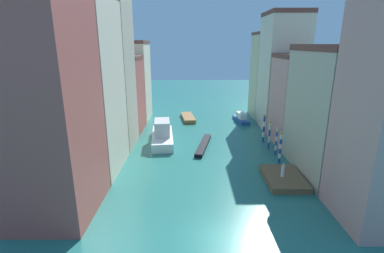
{
  "coord_description": "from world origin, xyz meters",
  "views": [
    {
      "loc": [
        -1.91,
        -18.83,
        14.44
      ],
      "look_at": [
        -1.82,
        25.83,
        1.5
      ],
      "focal_mm": 26.59,
      "sensor_mm": 36.0,
      "label": 1
    }
  ],
  "objects_px": {
    "waterfront_dock": "(283,178)",
    "mooring_pole_3": "(263,128)",
    "vaporetto_white": "(162,135)",
    "motorboat_1": "(187,118)",
    "motorboat_0": "(241,118)",
    "mooring_pole_0": "(280,147)",
    "mooring_pole_2": "(269,135)",
    "person_on_dock": "(282,170)",
    "mooring_pole_1": "(276,140)",
    "gondola_black": "(203,145)"
  },
  "relations": [
    {
      "from": "waterfront_dock",
      "to": "mooring_pole_3",
      "type": "relative_size",
      "value": 1.37
    },
    {
      "from": "vaporetto_white",
      "to": "motorboat_1",
      "type": "distance_m",
      "value": 14.33
    },
    {
      "from": "mooring_pole_3",
      "to": "motorboat_0",
      "type": "height_order",
      "value": "mooring_pole_3"
    },
    {
      "from": "vaporetto_white",
      "to": "motorboat_1",
      "type": "height_order",
      "value": "vaporetto_white"
    },
    {
      "from": "waterfront_dock",
      "to": "vaporetto_white",
      "type": "bearing_deg",
      "value": 138.53
    },
    {
      "from": "mooring_pole_0",
      "to": "motorboat_0",
      "type": "bearing_deg",
      "value": 94.44
    },
    {
      "from": "mooring_pole_2",
      "to": "motorboat_1",
      "type": "bearing_deg",
      "value": 125.29
    },
    {
      "from": "mooring_pole_2",
      "to": "motorboat_1",
      "type": "xyz_separation_m",
      "value": [
        -11.8,
        16.67,
        -1.72
      ]
    },
    {
      "from": "waterfront_dock",
      "to": "motorboat_0",
      "type": "xyz_separation_m",
      "value": [
        -0.53,
        24.87,
        0.34
      ]
    },
    {
      "from": "motorboat_0",
      "to": "motorboat_1",
      "type": "bearing_deg",
      "value": 169.97
    },
    {
      "from": "mooring_pole_0",
      "to": "person_on_dock",
      "type": "bearing_deg",
      "value": -103.35
    },
    {
      "from": "mooring_pole_0",
      "to": "mooring_pole_1",
      "type": "height_order",
      "value": "mooring_pole_1"
    },
    {
      "from": "waterfront_dock",
      "to": "vaporetto_white",
      "type": "relative_size",
      "value": 0.61
    },
    {
      "from": "mooring_pole_0",
      "to": "waterfront_dock",
      "type": "bearing_deg",
      "value": -101.31
    },
    {
      "from": "waterfront_dock",
      "to": "motorboat_0",
      "type": "relative_size",
      "value": 0.98
    },
    {
      "from": "mooring_pole_2",
      "to": "vaporetto_white",
      "type": "height_order",
      "value": "mooring_pole_2"
    },
    {
      "from": "mooring_pole_0",
      "to": "motorboat_0",
      "type": "height_order",
      "value": "mooring_pole_0"
    },
    {
      "from": "gondola_black",
      "to": "vaporetto_white",
      "type": "bearing_deg",
      "value": 161.81
    },
    {
      "from": "mooring_pole_0",
      "to": "vaporetto_white",
      "type": "distance_m",
      "value": 17.47
    },
    {
      "from": "mooring_pole_0",
      "to": "gondola_black",
      "type": "relative_size",
      "value": 0.45
    },
    {
      "from": "person_on_dock",
      "to": "mooring_pole_1",
      "type": "bearing_deg",
      "value": 79.2
    },
    {
      "from": "person_on_dock",
      "to": "motorboat_1",
      "type": "xyz_separation_m",
      "value": [
        -10.61,
        26.96,
        -1.02
      ]
    },
    {
      "from": "motorboat_0",
      "to": "motorboat_1",
      "type": "distance_m",
      "value": 10.49
    },
    {
      "from": "mooring_pole_3",
      "to": "mooring_pole_0",
      "type": "bearing_deg",
      "value": -88.88
    },
    {
      "from": "mooring_pole_0",
      "to": "mooring_pole_3",
      "type": "xyz_separation_m",
      "value": [
        -0.16,
        7.91,
        0.18
      ]
    },
    {
      "from": "mooring_pole_0",
      "to": "motorboat_1",
      "type": "bearing_deg",
      "value": 118.72
    },
    {
      "from": "mooring_pole_2",
      "to": "motorboat_0",
      "type": "xyz_separation_m",
      "value": [
        -1.47,
        14.84,
        -1.42
      ]
    },
    {
      "from": "person_on_dock",
      "to": "mooring_pole_2",
      "type": "height_order",
      "value": "mooring_pole_2"
    },
    {
      "from": "mooring_pole_3",
      "to": "motorboat_1",
      "type": "distance_m",
      "value": 18.16
    },
    {
      "from": "gondola_black",
      "to": "motorboat_1",
      "type": "height_order",
      "value": "motorboat_1"
    },
    {
      "from": "waterfront_dock",
      "to": "motorboat_1",
      "type": "bearing_deg",
      "value": 112.13
    },
    {
      "from": "mooring_pole_3",
      "to": "gondola_black",
      "type": "bearing_deg",
      "value": -167.13
    },
    {
      "from": "mooring_pole_0",
      "to": "motorboat_0",
      "type": "xyz_separation_m",
      "value": [
        -1.54,
        19.83,
        -1.43
      ]
    },
    {
      "from": "mooring_pole_1",
      "to": "mooring_pole_2",
      "type": "distance_m",
      "value": 2.36
    },
    {
      "from": "mooring_pole_3",
      "to": "person_on_dock",
      "type": "bearing_deg",
      "value": -94.77
    },
    {
      "from": "mooring_pole_1",
      "to": "motorboat_1",
      "type": "relative_size",
      "value": 0.57
    },
    {
      "from": "mooring_pole_3",
      "to": "motorboat_0",
      "type": "bearing_deg",
      "value": 96.63
    },
    {
      "from": "mooring_pole_1",
      "to": "vaporetto_white",
      "type": "height_order",
      "value": "mooring_pole_1"
    },
    {
      "from": "vaporetto_white",
      "to": "motorboat_0",
      "type": "bearing_deg",
      "value": 40.49
    },
    {
      "from": "mooring_pole_2",
      "to": "mooring_pole_3",
      "type": "xyz_separation_m",
      "value": [
        -0.09,
        2.93,
        0.19
      ]
    },
    {
      "from": "mooring_pole_1",
      "to": "motorboat_0",
      "type": "height_order",
      "value": "mooring_pole_1"
    },
    {
      "from": "mooring_pole_2",
      "to": "mooring_pole_1",
      "type": "bearing_deg",
      "value": -82.0
    },
    {
      "from": "waterfront_dock",
      "to": "person_on_dock",
      "type": "bearing_deg",
      "value": -133.78
    },
    {
      "from": "person_on_dock",
      "to": "vaporetto_white",
      "type": "xyz_separation_m",
      "value": [
        -14.32,
        13.14,
        -0.15
      ]
    },
    {
      "from": "person_on_dock",
      "to": "motorboat_0",
      "type": "height_order",
      "value": "person_on_dock"
    },
    {
      "from": "waterfront_dock",
      "to": "mooring_pole_1",
      "type": "distance_m",
      "value": 8.0
    },
    {
      "from": "motorboat_0",
      "to": "motorboat_1",
      "type": "relative_size",
      "value": 0.84
    },
    {
      "from": "mooring_pole_2",
      "to": "mooring_pole_3",
      "type": "relative_size",
      "value": 0.92
    },
    {
      "from": "person_on_dock",
      "to": "motorboat_0",
      "type": "bearing_deg",
      "value": 90.64
    },
    {
      "from": "vaporetto_white",
      "to": "gondola_black",
      "type": "distance_m",
      "value": 6.59
    }
  ]
}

